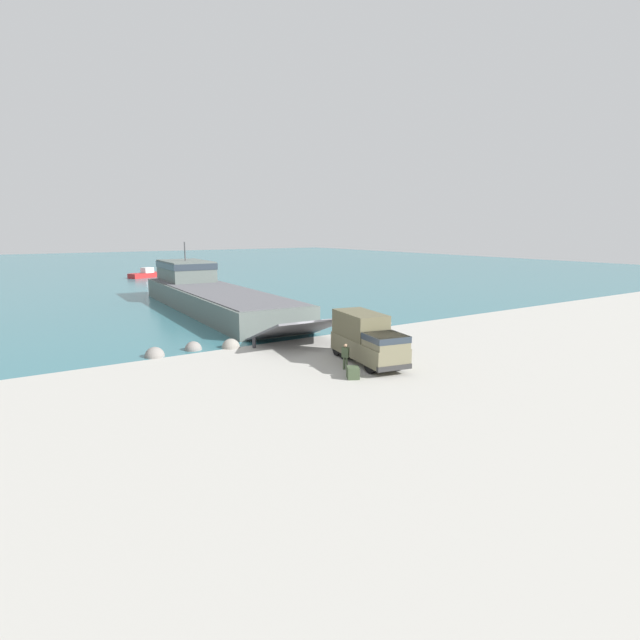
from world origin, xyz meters
The scene contains 12 objects.
ground_plane centered at (0.00, 0.00, 0.00)m, with size 240.00×240.00×0.00m, color #A8A59E.
water_surface centered at (0.00, 93.97, 0.00)m, with size 240.00×180.00×0.01m, color #336B75.
landing_craft centered at (1.55, 23.94, 1.76)m, with size 8.98×39.02×7.32m.
military_truck centered at (1.53, -4.98, 1.65)m, with size 3.57×7.25×3.30m.
soldier_on_ramp centered at (-0.67, -5.54, 0.98)m, with size 0.43×0.50×1.69m.
moored_boat_a centered at (5.15, 65.65, 0.61)m, with size 6.55×4.37×1.85m.
mooring_bollard centered at (-2.90, 3.15, 0.46)m, with size 0.32×0.32×0.85m.
cargo_crate centered at (-1.42, -7.33, 0.35)m, with size 0.71×0.85×0.71m, color #3D4C33.
shoreline_rock_a centered at (-7.00, 5.04, 0.00)m, with size 1.27×1.27×1.27m, color gray.
shoreline_rock_b centered at (12.25, 5.13, 0.00)m, with size 0.64×0.64×0.64m, color gray.
shoreline_rock_c centered at (-4.37, 4.16, 0.00)m, with size 1.37×1.37×1.37m, color gray.
shoreline_rock_d centered at (-9.98, 4.56, 0.00)m, with size 1.39×1.39×1.39m, color gray.
Camera 1 is at (-19.06, -30.45, 8.85)m, focal length 28.00 mm.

